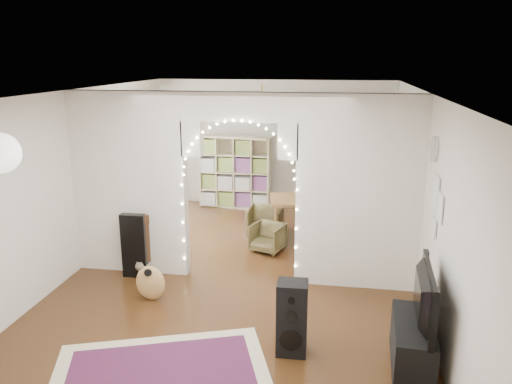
% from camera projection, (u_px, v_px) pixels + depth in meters
% --- Properties ---
extents(floor, '(7.50, 7.50, 0.00)m').
position_uv_depth(floor, '(241.00, 276.00, 7.42)').
color(floor, black).
rests_on(floor, ground).
extents(ceiling, '(5.00, 7.50, 0.02)m').
position_uv_depth(ceiling, '(239.00, 92.00, 6.71)').
color(ceiling, white).
rests_on(ceiling, wall_back).
extents(wall_back, '(5.00, 0.02, 2.70)m').
position_uv_depth(wall_back, '(274.00, 144.00, 10.64)').
color(wall_back, silver).
rests_on(wall_back, floor).
extents(wall_front, '(5.00, 0.02, 2.70)m').
position_uv_depth(wall_front, '(136.00, 323.00, 3.50)').
color(wall_front, silver).
rests_on(wall_front, floor).
extents(wall_left, '(0.02, 7.50, 2.70)m').
position_uv_depth(wall_left, '(76.00, 182.00, 7.46)').
color(wall_left, silver).
rests_on(wall_left, floor).
extents(wall_right, '(0.02, 7.50, 2.70)m').
position_uv_depth(wall_right, '(423.00, 196.00, 6.67)').
color(wall_right, silver).
rests_on(wall_right, floor).
extents(divider_wall, '(5.00, 0.20, 2.70)m').
position_uv_depth(divider_wall, '(240.00, 183.00, 7.05)').
color(divider_wall, silver).
rests_on(divider_wall, floor).
extents(fairy_lights, '(1.64, 0.04, 1.60)m').
position_uv_depth(fairy_lights, '(238.00, 177.00, 6.89)').
color(fairy_lights, '#FFEABF').
rests_on(fairy_lights, divider_wall).
extents(window, '(0.04, 1.20, 1.40)m').
position_uv_depth(window, '(127.00, 150.00, 9.13)').
color(window, white).
rests_on(window, wall_left).
extents(wall_clock, '(0.03, 0.31, 0.31)m').
position_uv_depth(wall_clock, '(435.00, 149.00, 5.91)').
color(wall_clock, white).
rests_on(wall_clock, wall_right).
extents(picture_frames, '(0.02, 0.50, 0.70)m').
position_uv_depth(picture_frames, '(436.00, 207.00, 5.68)').
color(picture_frames, white).
rests_on(picture_frames, wall_right).
extents(paper_lantern, '(0.40, 0.40, 0.40)m').
position_uv_depth(paper_lantern, '(0.00, 153.00, 4.84)').
color(paper_lantern, white).
rests_on(paper_lantern, ceiling).
extents(ceiling_fan, '(1.10, 1.10, 0.30)m').
position_uv_depth(ceiling_fan, '(262.00, 102.00, 8.70)').
color(ceiling_fan, '#AC9539').
rests_on(ceiling_fan, ceiling).
extents(area_rug, '(2.63, 2.30, 0.02)m').
position_uv_depth(area_rug, '(161.00, 380.00, 5.02)').
color(area_rug, maroon).
rests_on(area_rug, floor).
extents(guitar_case, '(0.37, 0.12, 0.96)m').
position_uv_depth(guitar_case, '(134.00, 246.00, 7.30)').
color(guitar_case, black).
rests_on(guitar_case, floor).
extents(acoustic_guitar, '(0.43, 0.28, 1.01)m').
position_uv_depth(acoustic_guitar, '(150.00, 269.00, 6.59)').
color(acoustic_guitar, tan).
rests_on(acoustic_guitar, floor).
extents(tabby_cat, '(0.27, 0.44, 0.29)m').
position_uv_depth(tabby_cat, '(145.00, 270.00, 7.36)').
color(tabby_cat, brown).
rests_on(tabby_cat, floor).
extents(floor_speaker, '(0.33, 0.30, 0.84)m').
position_uv_depth(floor_speaker, '(292.00, 318.00, 5.40)').
color(floor_speaker, black).
rests_on(floor_speaker, floor).
extents(media_console, '(0.46, 1.02, 0.50)m').
position_uv_depth(media_console, '(412.00, 344.00, 5.21)').
color(media_console, black).
rests_on(media_console, floor).
extents(tv, '(0.21, 1.08, 0.62)m').
position_uv_depth(tv, '(417.00, 296.00, 5.06)').
color(tv, black).
rests_on(tv, media_console).
extents(bookcase, '(1.55, 0.60, 1.55)m').
position_uv_depth(bookcase, '(235.00, 172.00, 10.68)').
color(bookcase, beige).
rests_on(bookcase, floor).
extents(dining_table, '(1.32, 0.99, 0.76)m').
position_uv_depth(dining_table, '(305.00, 202.00, 8.77)').
color(dining_table, brown).
rests_on(dining_table, floor).
extents(flower_vase, '(0.21, 0.21, 0.19)m').
position_uv_depth(flower_vase, '(305.00, 193.00, 8.73)').
color(flower_vase, white).
rests_on(flower_vase, dining_table).
extents(dining_chair_left, '(0.62, 0.63, 0.56)m').
position_uv_depth(dining_chair_left, '(265.00, 222.00, 8.99)').
color(dining_chair_left, brown).
rests_on(dining_chair_left, floor).
extents(dining_chair_right, '(0.64, 0.65, 0.47)m').
position_uv_depth(dining_chair_right, '(268.00, 237.00, 8.33)').
color(dining_chair_right, brown).
rests_on(dining_chair_right, floor).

